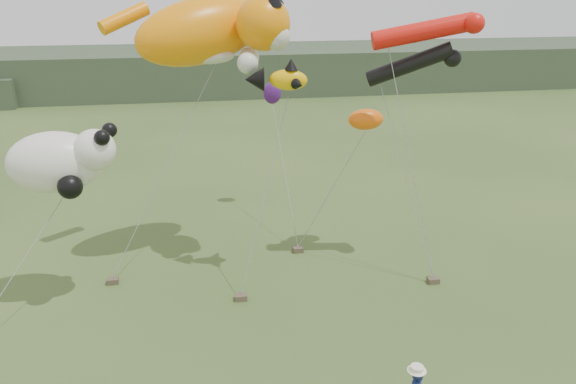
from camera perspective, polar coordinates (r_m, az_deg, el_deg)
name	(u,v)px	position (r m, az deg, el deg)	size (l,w,h in m)	color
ground	(312,383)	(15.98, 2.49, -18.86)	(120.00, 120.00, 0.00)	#385123
headland	(186,71)	(57.32, -10.33, 11.98)	(90.00, 13.00, 4.00)	#2D3D28
sandbag_anchors	(222,291)	(19.90, -6.73, -9.91)	(15.44, 5.90, 0.20)	brown
cat_kite	(215,31)	(20.44, -7.45, 15.96)	(6.60, 4.17, 3.04)	orange
fish_kite	(276,79)	(18.84, -1.23, 11.41)	(2.13, 1.42, 1.09)	#FDBA05
tube_kites	(426,44)	(20.29, 13.85, 14.42)	(3.66, 2.03, 2.60)	black
panda_kite	(61,161)	(18.97, -22.03, 2.93)	(3.44, 2.22, 2.14)	white
misc_kites	(330,109)	(22.86, 4.26, 8.39)	(3.91, 5.72, 1.07)	#FB620C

